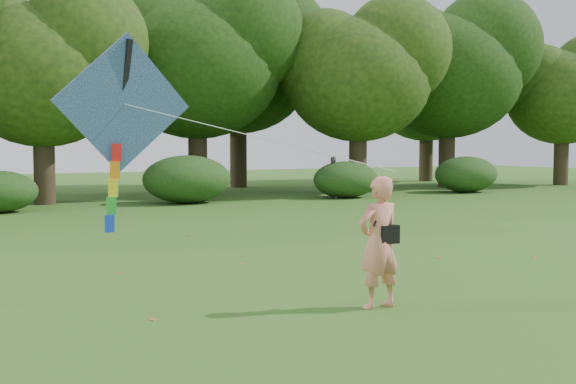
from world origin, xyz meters
name	(u,v)px	position (x,y,z in m)	size (l,w,h in m)	color
ground	(403,296)	(0.00, 0.00, 0.00)	(100.00, 100.00, 0.00)	#265114
man_kite_flyer	(379,242)	(-0.79, -0.48, 0.93)	(0.68, 0.45, 1.87)	#EE8770
bystander_right	(333,177)	(9.38, 17.45, 0.89)	(1.05, 0.44, 1.79)	slate
crossbody_bag	(387,233)	(-0.67, -0.51, 1.06)	(0.43, 0.20, 0.72)	black
flying_kite	(123,108)	(-3.81, 1.67, 2.84)	(4.31, 2.52, 2.90)	#23409A
tree_line	(118,69)	(1.67, 22.88, 5.60)	(54.70, 15.30, 9.48)	#3A2D1E
shrub_band	(92,184)	(-0.72, 17.60, 0.86)	(39.15, 3.22, 1.88)	#264919
fallen_leaves	(292,257)	(0.30, 4.13, 0.01)	(9.47, 13.18, 0.01)	olive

